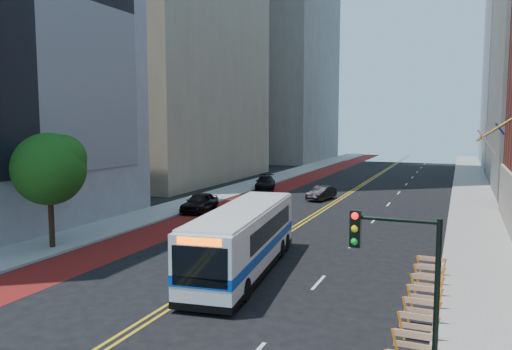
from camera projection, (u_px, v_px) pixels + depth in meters
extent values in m
plane|color=black|center=(159.00, 313.00, 19.53)|extent=(160.00, 160.00, 0.00)
cube|color=gray|center=(222.00, 194.00, 51.65)|extent=(4.00, 140.00, 0.15)
cube|color=gray|center=(475.00, 209.00, 42.57)|extent=(4.00, 140.00, 0.15)
cube|color=#63170E|center=(257.00, 196.00, 50.18)|extent=(3.60, 140.00, 0.01)
cube|color=gold|center=(334.00, 201.00, 47.19)|extent=(0.14, 140.00, 0.01)
cube|color=gold|center=(338.00, 201.00, 47.05)|extent=(0.14, 140.00, 0.01)
cube|color=silver|center=(318.00, 282.00, 23.23)|extent=(0.14, 2.20, 0.01)
cube|color=silver|center=(353.00, 244.00, 30.59)|extent=(0.14, 2.20, 0.01)
cube|color=silver|center=(374.00, 220.00, 37.95)|extent=(0.14, 2.20, 0.01)
cube|color=silver|center=(388.00, 204.00, 45.30)|extent=(0.14, 2.20, 0.01)
cube|color=silver|center=(399.00, 193.00, 52.66)|extent=(0.14, 2.20, 0.01)
cube|color=silver|center=(406.00, 184.00, 60.02)|extent=(0.14, 2.20, 0.01)
cube|color=silver|center=(412.00, 177.00, 67.38)|extent=(0.14, 2.20, 0.01)
cube|color=silver|center=(417.00, 172.00, 74.73)|extent=(0.14, 2.20, 0.01)
cube|color=silver|center=(421.00, 168.00, 82.09)|extent=(0.14, 2.20, 0.01)
cube|color=silver|center=(425.00, 164.00, 89.45)|extent=(0.14, 2.20, 0.01)
cube|color=silver|center=(427.00, 161.00, 96.81)|extent=(0.14, 2.20, 0.01)
cube|color=#B21419|center=(486.00, 142.00, 21.76)|extent=(0.75, 1.90, 1.05)
cube|color=navy|center=(500.00, 129.00, 21.91)|extent=(0.39, 0.85, 0.52)
cube|color=orange|center=(396.00, 344.00, 15.64)|extent=(0.32, 0.06, 0.99)
cube|color=orange|center=(433.00, 350.00, 15.22)|extent=(0.32, 0.06, 0.99)
cube|color=orange|center=(414.00, 335.00, 15.39)|extent=(1.25, 0.05, 0.22)
cube|color=orange|center=(414.00, 346.00, 15.43)|extent=(1.25, 0.05, 0.18)
cube|color=orange|center=(401.00, 326.00, 17.06)|extent=(0.32, 0.06, 0.99)
cube|color=orange|center=(435.00, 331.00, 16.65)|extent=(0.32, 0.06, 0.99)
cube|color=orange|center=(418.00, 317.00, 16.81)|extent=(1.25, 0.05, 0.22)
cube|color=orange|center=(418.00, 327.00, 16.85)|extent=(1.25, 0.05, 0.18)
cube|color=orange|center=(406.00, 310.00, 18.49)|extent=(0.32, 0.06, 0.99)
cube|color=orange|center=(437.00, 314.00, 18.07)|extent=(0.32, 0.06, 0.99)
cube|color=orange|center=(422.00, 302.00, 18.24)|extent=(1.25, 0.05, 0.22)
cube|color=orange|center=(422.00, 311.00, 18.28)|extent=(1.25, 0.05, 0.18)
cube|color=orange|center=(410.00, 297.00, 19.92)|extent=(0.32, 0.06, 0.99)
cube|color=orange|center=(439.00, 300.00, 19.50)|extent=(0.32, 0.06, 0.99)
cube|color=orange|center=(425.00, 289.00, 19.67)|extent=(1.25, 0.05, 0.22)
cube|color=orange|center=(424.00, 297.00, 19.70)|extent=(1.25, 0.05, 0.18)
cube|color=orange|center=(413.00, 285.00, 21.34)|extent=(0.32, 0.06, 0.99)
cube|color=orange|center=(441.00, 288.00, 20.93)|extent=(0.32, 0.06, 0.99)
cube|color=orange|center=(427.00, 277.00, 21.09)|extent=(1.25, 0.05, 0.22)
cube|color=orange|center=(427.00, 285.00, 21.13)|extent=(1.25, 0.05, 0.18)
cube|color=orange|center=(416.00, 275.00, 22.77)|extent=(0.32, 0.06, 0.99)
cube|color=orange|center=(442.00, 278.00, 22.35)|extent=(0.32, 0.06, 0.99)
cube|color=orange|center=(429.00, 268.00, 22.52)|extent=(1.25, 0.05, 0.22)
cube|color=orange|center=(429.00, 275.00, 22.55)|extent=(1.25, 0.05, 0.18)
cube|color=orange|center=(419.00, 266.00, 24.19)|extent=(0.32, 0.06, 0.99)
cube|color=orange|center=(443.00, 268.00, 23.78)|extent=(0.32, 0.06, 0.99)
cube|color=orange|center=(431.00, 259.00, 23.94)|extent=(1.25, 0.05, 0.22)
cube|color=orange|center=(431.00, 266.00, 23.98)|extent=(1.25, 0.05, 0.18)
cylinder|color=black|center=(51.00, 220.00, 29.14)|extent=(0.32, 0.32, 3.20)
sphere|color=#10430E|center=(49.00, 169.00, 28.82)|extent=(4.20, 4.20, 4.20)
sphere|color=#10430E|center=(62.00, 158.00, 28.90)|extent=(2.80, 2.80, 2.80)
sphere|color=#10430E|center=(38.00, 162.00, 28.69)|extent=(2.40, 2.40, 2.40)
cylinder|color=black|center=(436.00, 320.00, 12.13)|extent=(0.14, 0.14, 5.00)
cylinder|color=black|center=(397.00, 220.00, 12.26)|extent=(2.00, 0.10, 0.10)
cube|color=black|center=(356.00, 229.00, 12.67)|extent=(0.28, 0.22, 0.95)
sphere|color=red|center=(355.00, 216.00, 12.50)|extent=(0.18, 0.18, 0.18)
sphere|color=yellow|center=(355.00, 229.00, 12.54)|extent=(0.18, 0.18, 0.18)
sphere|color=#0CA526|center=(354.00, 242.00, 12.57)|extent=(0.18, 0.18, 0.18)
cube|color=silver|center=(243.00, 238.00, 24.60)|extent=(4.08, 12.07, 2.81)
cube|color=#093DAF|center=(243.00, 246.00, 24.65)|extent=(4.12, 12.11, 0.44)
cube|color=black|center=(248.00, 225.00, 25.31)|extent=(3.67, 8.55, 0.94)
cube|color=black|center=(200.00, 267.00, 18.92)|extent=(2.25, 0.39, 1.58)
cube|color=black|center=(271.00, 210.00, 30.22)|extent=(2.05, 0.36, 0.99)
cube|color=#FF5905|center=(199.00, 241.00, 18.81)|extent=(1.79, 0.31, 0.30)
cube|color=silver|center=(243.00, 209.00, 24.45)|extent=(3.87, 11.46, 0.12)
cube|color=black|center=(243.00, 266.00, 24.75)|extent=(4.11, 12.10, 0.30)
cylinder|color=black|center=(193.00, 285.00, 21.40)|extent=(0.42, 1.02, 0.99)
cylinder|color=black|center=(245.00, 289.00, 20.80)|extent=(0.42, 1.02, 0.99)
cylinder|color=black|center=(240.00, 245.00, 28.22)|extent=(0.42, 1.02, 0.99)
cylinder|color=black|center=(280.00, 248.00, 27.62)|extent=(0.42, 1.02, 0.99)
cylinder|color=black|center=(247.00, 240.00, 29.58)|extent=(0.42, 1.02, 0.99)
cylinder|color=black|center=(286.00, 242.00, 28.99)|extent=(0.42, 1.02, 0.99)
imported|color=black|center=(200.00, 202.00, 41.58)|extent=(2.14, 4.72, 1.57)
imported|color=black|center=(321.00, 193.00, 47.88)|extent=(2.17, 4.28, 1.35)
imported|color=black|center=(265.00, 183.00, 55.46)|extent=(3.59, 5.52, 1.49)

